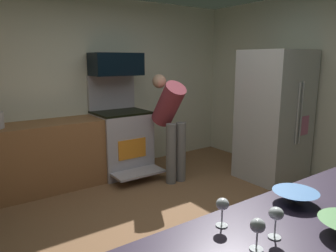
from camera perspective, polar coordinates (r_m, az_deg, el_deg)
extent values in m
cube|color=brown|center=(3.34, 2.71, -19.06)|extent=(5.20, 4.80, 0.02)
cube|color=silver|center=(4.94, -14.23, 6.75)|extent=(5.20, 0.12, 2.60)
cube|color=silver|center=(4.89, 27.16, 5.77)|extent=(0.12, 4.80, 2.60)
cube|color=#936039|center=(4.50, -22.74, -5.33)|extent=(2.40, 0.60, 0.90)
cube|color=#B4B1BC|center=(4.88, -8.25, -3.09)|extent=(0.76, 0.64, 0.92)
cube|color=black|center=(4.78, -8.41, 2.42)|extent=(0.76, 0.64, 0.03)
cube|color=#B4B1BC|center=(5.00, -10.03, 5.96)|extent=(0.76, 0.06, 0.52)
cube|color=orange|center=(4.60, -6.38, -4.08)|extent=(0.44, 0.01, 0.28)
cube|color=#B4B1BC|center=(4.56, -5.29, -8.29)|extent=(0.72, 0.34, 0.03)
cube|color=black|center=(4.81, -9.22, 10.82)|extent=(0.74, 0.38, 0.33)
cube|color=#BCBEBD|center=(4.78, 18.34, 1.70)|extent=(0.82, 0.76, 1.83)
cylinder|color=#BCBEBD|center=(4.51, 22.15, 2.04)|extent=(0.02, 0.02, 0.82)
cylinder|color=#BCBEBD|center=(4.58, 22.70, 2.13)|extent=(0.02, 0.02, 0.82)
cube|color=#C96E99|center=(4.70, 23.11, 0.06)|extent=(0.20, 0.01, 0.26)
cylinder|color=slate|center=(4.43, 0.55, -5.00)|extent=(0.14, 0.14, 0.85)
cylinder|color=slate|center=(4.53, 2.30, -4.64)|extent=(0.14, 0.14, 0.85)
cylinder|color=#983644|center=(4.48, 0.09, 3.94)|extent=(0.30, 0.60, 0.67)
sphere|color=tan|center=(4.64, -1.57, 7.99)|extent=(0.20, 0.20, 0.20)
cone|color=#396EB2|center=(2.01, 21.73, -11.63)|extent=(0.26, 0.26, 0.07)
cylinder|color=silver|center=(1.63, 18.44, -18.27)|extent=(0.06, 0.06, 0.01)
cylinder|color=silver|center=(1.61, 18.55, -16.86)|extent=(0.01, 0.01, 0.09)
ellipsoid|color=silver|center=(1.57, 18.72, -14.56)|extent=(0.07, 0.07, 0.06)
cylinder|color=silver|center=(1.67, 9.54, -17.07)|extent=(0.06, 0.06, 0.01)
cylinder|color=silver|center=(1.64, 9.60, -15.74)|extent=(0.01, 0.01, 0.08)
ellipsoid|color=silver|center=(1.61, 9.68, -13.54)|extent=(0.06, 0.06, 0.06)
cylinder|color=silver|center=(1.52, 15.45, -20.38)|extent=(0.06, 0.06, 0.01)
cylinder|color=silver|center=(1.50, 15.54, -19.06)|extent=(0.01, 0.01, 0.08)
ellipsoid|color=silver|center=(1.47, 15.70, -16.72)|extent=(0.07, 0.07, 0.06)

